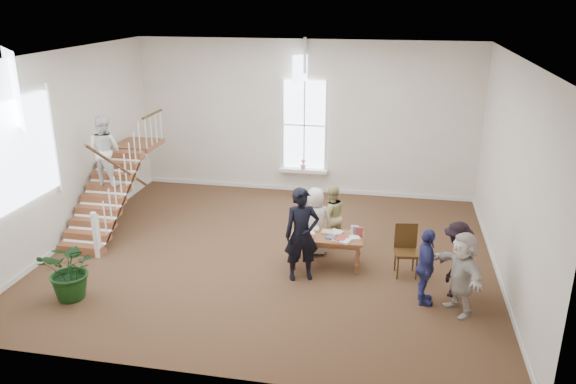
% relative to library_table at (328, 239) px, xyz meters
% --- Properties ---
extents(ground, '(10.00, 10.00, 0.00)m').
position_rel_library_table_xyz_m(ground, '(-1.34, 0.38, -0.65)').
color(ground, '#412519').
rests_on(ground, ground).
extents(room_shell, '(10.49, 10.00, 10.00)m').
position_rel_library_table_xyz_m(room_shell, '(-1.34, 4.77, -0.25)').
color(room_shell, beige).
rests_on(room_shell, ground).
extents(staircase, '(1.10, 4.10, 2.92)m').
position_rel_library_table_xyz_m(staircase, '(-5.68, 1.13, 0.97)').
color(staircase, brown).
rests_on(staircase, ground).
extents(library_table, '(1.58, 0.83, 0.79)m').
position_rel_library_table_xyz_m(library_table, '(0.00, 0.00, 0.00)').
color(library_table, brown).
rests_on(library_table, ground).
extents(police_officer, '(0.85, 0.70, 2.00)m').
position_rel_library_table_xyz_m(police_officer, '(-0.47, -0.65, 0.35)').
color(police_officer, black).
rests_on(police_officer, ground).
extents(elderly_woman, '(0.91, 0.76, 1.59)m').
position_rel_library_table_xyz_m(elderly_woman, '(-0.37, 0.60, 0.14)').
color(elderly_woman, silver).
rests_on(elderly_woman, ground).
extents(person_yellow, '(0.92, 0.86, 1.52)m').
position_rel_library_table_xyz_m(person_yellow, '(-0.07, 1.10, 0.11)').
color(person_yellow, '#C7BE7C').
rests_on(person_yellow, ground).
extents(woman_cluster_a, '(0.42, 0.92, 1.55)m').
position_rel_library_table_xyz_m(woman_cluster_a, '(2.03, -1.20, 0.12)').
color(woman_cluster_a, navy).
rests_on(woman_cluster_a, ground).
extents(woman_cluster_b, '(0.85, 1.13, 1.55)m').
position_rel_library_table_xyz_m(woman_cluster_b, '(2.63, -0.75, 0.12)').
color(woman_cluster_b, black).
rests_on(woman_cluster_b, ground).
extents(woman_cluster_c, '(1.14, 1.55, 1.62)m').
position_rel_library_table_xyz_m(woman_cluster_c, '(2.66, -1.40, 0.16)').
color(woman_cluster_c, beige).
rests_on(woman_cluster_c, ground).
extents(floor_plant, '(1.18, 1.04, 1.24)m').
position_rel_library_table_xyz_m(floor_plant, '(-4.74, -2.32, -0.03)').
color(floor_plant, '#123511').
rests_on(floor_plant, ground).
extents(side_chair, '(0.55, 0.55, 1.11)m').
position_rel_library_table_xyz_m(side_chair, '(1.67, -0.00, -0.02)').
color(side_chair, '#3C2610').
rests_on(side_chair, ground).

